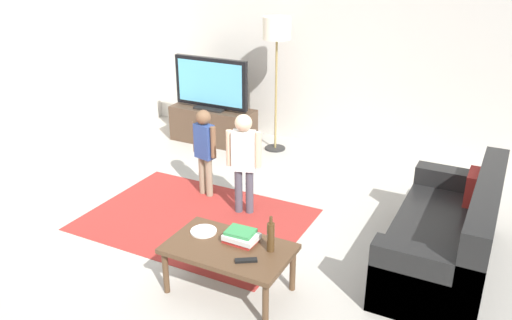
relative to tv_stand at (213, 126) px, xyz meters
name	(u,v)px	position (x,y,z in m)	size (l,w,h in m)	color
ground	(227,245)	(1.55, -2.30, -0.24)	(7.80, 7.80, 0.00)	#B2ADA3
wall_back	(339,48)	(1.55, 0.70, 1.11)	(6.00, 0.12, 2.70)	silver
area_rug	(195,219)	(1.02, -2.02, -0.24)	(2.20, 1.60, 0.01)	#9E2D28
tv_stand	(213,126)	(0.00, 0.00, 0.00)	(1.20, 0.44, 0.50)	#4C3828
tv	(211,84)	(0.00, -0.02, 0.60)	(1.10, 0.28, 0.71)	black
couch	(451,239)	(3.47, -1.73, 0.05)	(0.80, 1.80, 0.86)	black
floor_lamp	(277,36)	(0.90, 0.15, 1.30)	(0.36, 0.36, 1.78)	#262626
child_near_tv	(204,145)	(0.81, -1.47, 0.36)	(0.33, 0.16, 1.00)	gray
child_center	(244,155)	(1.39, -1.64, 0.41)	(0.35, 0.19, 1.08)	#4C4C59
coffee_table	(229,252)	(1.93, -2.89, 0.13)	(1.00, 0.60, 0.42)	#513823
book_stack	(241,237)	(1.98, -2.78, 0.22)	(0.28, 0.20, 0.10)	red
bottle	(271,237)	(2.25, -2.79, 0.30)	(0.06, 0.06, 0.30)	#4C3319
tv_remote	(246,260)	(2.15, -3.01, 0.19)	(0.17, 0.05, 0.02)	black
plate	(204,231)	(1.63, -2.79, 0.18)	(0.22, 0.22, 0.02)	white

